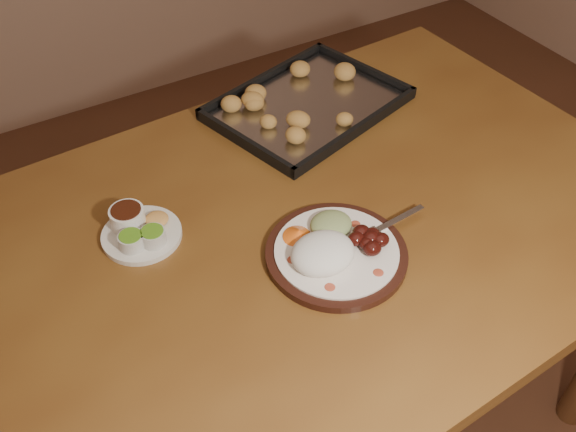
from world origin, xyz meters
TOP-DOWN VIEW (x-y plane):
  - dining_table at (-0.13, 0.28)m, footprint 1.55×0.98m
  - dinner_plate at (-0.08, 0.18)m, footprint 0.32×0.25m
  - condiment_saucer at (-0.35, 0.40)m, footprint 0.14×0.14m
  - baking_tray at (0.13, 0.59)m, footprint 0.47×0.40m

SIDE VIEW (x-z plane):
  - dining_table at x=-0.13m, z-range 0.28..1.03m
  - baking_tray at x=0.13m, z-range 0.74..0.78m
  - condiment_saucer at x=-0.35m, z-range 0.74..0.79m
  - dinner_plate at x=-0.08m, z-range 0.74..0.80m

